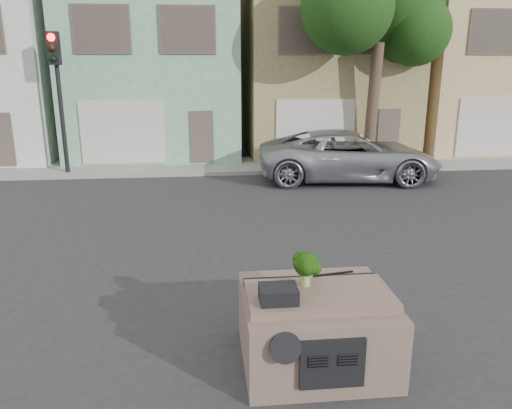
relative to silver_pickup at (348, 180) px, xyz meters
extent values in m
plane|color=#303033|center=(-3.60, -7.90, 0.00)|extent=(120.00, 120.00, 0.00)
cube|color=gray|center=(-3.60, 2.60, 0.07)|extent=(40.00, 3.00, 0.15)
cube|color=#86BC98|center=(-7.10, 6.60, 3.77)|extent=(7.20, 8.20, 7.55)
cube|color=#9A8757|center=(0.40, 6.60, 3.77)|extent=(7.20, 8.20, 7.55)
cube|color=#D8B17F|center=(7.90, 6.60, 3.77)|extent=(7.20, 8.20, 7.55)
imported|color=#A0A2A8|center=(0.00, 0.00, 0.00)|extent=(6.56, 3.52, 1.75)
cube|color=black|center=(-10.10, 1.60, 2.55)|extent=(0.40, 0.40, 5.10)
cube|color=#1A4112|center=(1.40, 1.90, 4.25)|extent=(4.40, 4.00, 8.50)
cube|color=#775E51|center=(-3.60, -10.90, 0.56)|extent=(2.00, 1.80, 1.12)
cube|color=black|center=(-4.18, -11.25, 1.22)|extent=(0.48, 0.38, 0.20)
cube|color=black|center=(-3.32, -10.52, 1.13)|extent=(0.69, 0.15, 0.02)
cube|color=black|center=(-3.75, -10.83, 1.36)|extent=(0.53, 0.53, 0.49)
camera|label=1|loc=(-5.06, -16.93, 4.04)|focal=35.00mm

